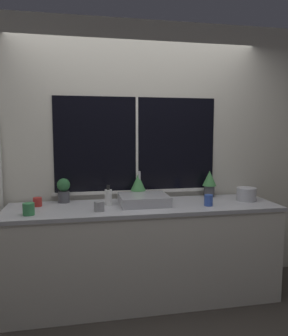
{
  "coord_description": "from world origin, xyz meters",
  "views": [
    {
      "loc": [
        -0.57,
        -2.61,
        1.59
      ],
      "look_at": [
        0.0,
        0.33,
        1.26
      ],
      "focal_mm": 35.0,
      "sensor_mm": 36.0,
      "label": 1
    }
  ],
  "objects": [
    {
      "name": "potted_plant_right",
      "position": [
        0.76,
        0.6,
        1.06
      ],
      "size": [
        0.14,
        0.14,
        0.28
      ],
      "color": "#4C4C51",
      "rests_on": "counter"
    },
    {
      "name": "wall_back",
      "position": [
        0.0,
        0.74,
        1.35
      ],
      "size": [
        8.0,
        0.09,
        2.7
      ],
      "color": "beige",
      "rests_on": "ground_plane"
    },
    {
      "name": "mug_grey",
      "position": [
        -0.42,
        0.18,
        0.95
      ],
      "size": [
        0.09,
        0.09,
        0.09
      ],
      "color": "gray",
      "rests_on": "counter"
    },
    {
      "name": "ground_plane",
      "position": [
        0.0,
        0.0,
        0.0
      ],
      "size": [
        14.0,
        14.0,
        0.0
      ],
      "primitive_type": "plane",
      "color": "#38332D"
    },
    {
      "name": "mug_green",
      "position": [
        -1.0,
        0.16,
        0.96
      ],
      "size": [
        0.1,
        0.1,
        0.1
      ],
      "color": "#38844C",
      "rests_on": "counter"
    },
    {
      "name": "sink",
      "position": [
        0.01,
        0.37,
        0.95
      ],
      "size": [
        0.45,
        0.44,
        0.29
      ],
      "color": "#ADADB2",
      "rests_on": "counter"
    },
    {
      "name": "mug_blue",
      "position": [
        0.59,
        0.2,
        0.96
      ],
      "size": [
        0.08,
        0.08,
        0.1
      ],
      "color": "#3351AD",
      "rests_on": "counter"
    },
    {
      "name": "potted_plant_left",
      "position": [
        -0.74,
        0.6,
        1.03
      ],
      "size": [
        0.13,
        0.13,
        0.24
      ],
      "color": "#4C4C51",
      "rests_on": "counter"
    },
    {
      "name": "mug_red",
      "position": [
        -0.97,
        0.48,
        0.95
      ],
      "size": [
        0.08,
        0.08,
        0.08
      ],
      "color": "#B72D28",
      "rests_on": "counter"
    },
    {
      "name": "kettle",
      "position": [
        1.04,
        0.34,
        0.98
      ],
      "size": [
        0.19,
        0.19,
        0.14
      ],
      "color": "#B2B2B7",
      "rests_on": "counter"
    },
    {
      "name": "potted_plant_center",
      "position": [
        -0.01,
        0.6,
        1.06
      ],
      "size": [
        0.15,
        0.15,
        0.26
      ],
      "color": "#4C4C51",
      "rests_on": "counter"
    },
    {
      "name": "counter",
      "position": [
        0.0,
        0.33,
        0.45
      ],
      "size": [
        2.52,
        0.69,
        0.91
      ],
      "color": "silver",
      "rests_on": "ground_plane"
    },
    {
      "name": "soap_bottle",
      "position": [
        -0.32,
        0.4,
        0.98
      ],
      "size": [
        0.07,
        0.07,
        0.19
      ],
      "color": "white",
      "rests_on": "counter"
    }
  ]
}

